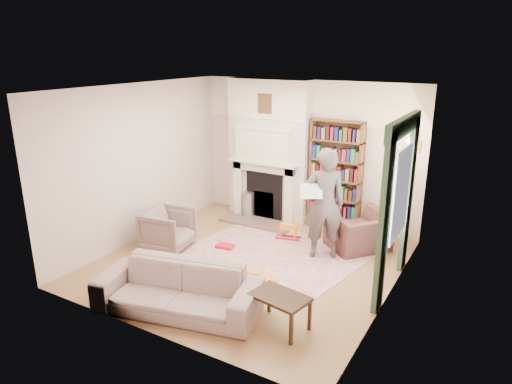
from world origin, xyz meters
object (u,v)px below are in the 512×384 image
Objects in this scene: rocking_horse at (288,229)px; paraffin_heater at (248,205)px; coffee_table at (280,311)px; armchair_left at (168,229)px; bookcase at (336,170)px; man_reading at (324,204)px; sofa at (178,289)px; armchair_reading at (360,231)px.

paraffin_heater is at bearing 139.83° from rocking_horse.
coffee_table is 1.27× the size of paraffin_heater.
paraffin_heater is (0.44, 1.99, -0.08)m from armchair_left.
bookcase is 3.65m from coffee_table.
man_reading is (2.46, 1.03, 0.58)m from armchair_left.
man_reading is at bearing -38.05° from rocking_horse.
sofa reaches higher than rocking_horse.
paraffin_heater is 1.35m from rocking_horse.
sofa is 3.94× the size of paraffin_heater.
armchair_left is 2.16m from rocking_horse.
armchair_reading reaches higher than coffee_table.
armchair_reading is at bearing 97.51° from coffee_table.
coffee_table is at bearing -121.46° from armchair_left.
paraffin_heater is 1.22× the size of rocking_horse.
armchair_reading is 3.45m from sofa.
paraffin_heater reaches higher than coffee_table.
paraffin_heater is at bearing -57.11° from man_reading.
armchair_left is 0.36× the size of sofa.
armchair_left is 2.04m from paraffin_heater.
bookcase reaches higher than sofa.
rocking_horse is (-0.81, 0.36, -0.74)m from man_reading.
sofa is 3.10× the size of coffee_table.
paraffin_heater is (-2.02, 0.96, -0.66)m from man_reading.
man_reading is at bearing 2.90° from armchair_reading.
rocking_horse is at bearing -39.66° from armchair_reading.
paraffin_heater is at bearing -169.43° from bookcase.
man_reading is 2.32m from coffee_table.
coffee_table is at bearing 66.70° from man_reading.
coffee_table is (-0.13, -2.79, -0.11)m from armchair_reading.
rocking_horse is at bearing -119.33° from bookcase.
man_reading reaches higher than sofa.
paraffin_heater is (-2.34, 3.15, 0.05)m from coffee_table.
armchair_reading is at bearing -158.53° from man_reading.
paraffin_heater is at bearing -58.56° from armchair_reading.
armchair_left is at bearing -153.63° from rocking_horse.
coffee_table is 3.92m from paraffin_heater.
armchair_left reaches higher than coffee_table.
bookcase is 1.34m from man_reading.
armchair_reading is 0.96m from man_reading.
coffee_table is 2.79m from rocking_horse.
paraffin_heater is (-1.73, -0.32, -0.90)m from bookcase.
rocking_horse is at bearing 72.44° from sofa.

